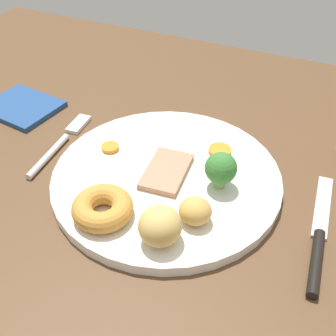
{
  "coord_description": "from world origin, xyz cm",
  "views": [
    {
      "loc": [
        16.42,
        -36.2,
        39.27
      ],
      "look_at": [
        0.22,
        -0.6,
        6.0
      ],
      "focal_mm": 44.35,
      "sensor_mm": 36.0,
      "label": 1
    }
  ],
  "objects_px": {
    "meat_slice_main": "(165,171)",
    "knife": "(319,240)",
    "dinner_plate": "(168,178)",
    "roast_potato_right": "(195,211)",
    "broccoli_floret": "(222,166)",
    "folded_napkin": "(22,107)",
    "carrot_coin_back": "(110,148)",
    "fork": "(62,142)",
    "roast_potato_left": "(160,226)",
    "yorkshire_pudding": "(103,208)",
    "carrot_coin_front": "(220,151)"
  },
  "relations": [
    {
      "from": "roast_potato_right",
      "to": "knife",
      "type": "distance_m",
      "value": 0.14
    },
    {
      "from": "roast_potato_right",
      "to": "broccoli_floret",
      "type": "bearing_deg",
      "value": 85.04
    },
    {
      "from": "carrot_coin_back",
      "to": "broccoli_floret",
      "type": "bearing_deg",
      "value": -1.19
    },
    {
      "from": "meat_slice_main",
      "to": "folded_napkin",
      "type": "relative_size",
      "value": 0.72
    },
    {
      "from": "meat_slice_main",
      "to": "roast_potato_right",
      "type": "xyz_separation_m",
      "value": [
        0.06,
        -0.06,
        0.01
      ]
    },
    {
      "from": "fork",
      "to": "knife",
      "type": "xyz_separation_m",
      "value": [
        0.36,
        -0.03,
        0.0
      ]
    },
    {
      "from": "meat_slice_main",
      "to": "yorkshire_pudding",
      "type": "bearing_deg",
      "value": -109.02
    },
    {
      "from": "roast_potato_left",
      "to": "fork",
      "type": "distance_m",
      "value": 0.24
    },
    {
      "from": "roast_potato_left",
      "to": "roast_potato_right",
      "type": "bearing_deg",
      "value": 60.41
    },
    {
      "from": "dinner_plate",
      "to": "yorkshire_pudding",
      "type": "relative_size",
      "value": 4.19
    },
    {
      "from": "yorkshire_pudding",
      "to": "knife",
      "type": "distance_m",
      "value": 0.24
    },
    {
      "from": "broccoli_floret",
      "to": "knife",
      "type": "height_order",
      "value": "broccoli_floret"
    },
    {
      "from": "meat_slice_main",
      "to": "dinner_plate",
      "type": "bearing_deg",
      "value": -0.98
    },
    {
      "from": "carrot_coin_back",
      "to": "fork",
      "type": "height_order",
      "value": "carrot_coin_back"
    },
    {
      "from": "meat_slice_main",
      "to": "fork",
      "type": "bearing_deg",
      "value": 176.17
    },
    {
      "from": "carrot_coin_back",
      "to": "fork",
      "type": "bearing_deg",
      "value": -178.02
    },
    {
      "from": "yorkshire_pudding",
      "to": "roast_potato_right",
      "type": "distance_m",
      "value": 0.1
    },
    {
      "from": "folded_napkin",
      "to": "meat_slice_main",
      "type": "bearing_deg",
      "value": -12.58
    },
    {
      "from": "roast_potato_right",
      "to": "meat_slice_main",
      "type": "bearing_deg",
      "value": 137.09
    },
    {
      "from": "roast_potato_left",
      "to": "folded_napkin",
      "type": "height_order",
      "value": "roast_potato_left"
    },
    {
      "from": "roast_potato_left",
      "to": "roast_potato_right",
      "type": "relative_size",
      "value": 1.26
    },
    {
      "from": "dinner_plate",
      "to": "carrot_coin_front",
      "type": "relative_size",
      "value": 9.54
    },
    {
      "from": "roast_potato_left",
      "to": "roast_potato_right",
      "type": "xyz_separation_m",
      "value": [
        0.02,
        0.04,
        -0.01
      ]
    },
    {
      "from": "broccoli_floret",
      "to": "folded_napkin",
      "type": "relative_size",
      "value": 0.43
    },
    {
      "from": "meat_slice_main",
      "to": "folded_napkin",
      "type": "bearing_deg",
      "value": 167.42
    },
    {
      "from": "meat_slice_main",
      "to": "carrot_coin_front",
      "type": "xyz_separation_m",
      "value": [
        0.05,
        0.07,
        -0.0
      ]
    },
    {
      "from": "roast_potato_left",
      "to": "knife",
      "type": "distance_m",
      "value": 0.18
    },
    {
      "from": "meat_slice_main",
      "to": "carrot_coin_front",
      "type": "distance_m",
      "value": 0.08
    },
    {
      "from": "dinner_plate",
      "to": "broccoli_floret",
      "type": "xyz_separation_m",
      "value": [
        0.07,
        0.01,
        0.03
      ]
    },
    {
      "from": "roast_potato_right",
      "to": "folded_napkin",
      "type": "xyz_separation_m",
      "value": [
        -0.34,
        0.12,
        -0.03
      ]
    },
    {
      "from": "roast_potato_right",
      "to": "broccoli_floret",
      "type": "relative_size",
      "value": 0.77
    },
    {
      "from": "knife",
      "to": "roast_potato_right",
      "type": "bearing_deg",
      "value": 102.21
    },
    {
      "from": "carrot_coin_front",
      "to": "knife",
      "type": "height_order",
      "value": "carrot_coin_front"
    },
    {
      "from": "knife",
      "to": "fork",
      "type": "bearing_deg",
      "value": 80.88
    },
    {
      "from": "dinner_plate",
      "to": "broccoli_floret",
      "type": "distance_m",
      "value": 0.07
    },
    {
      "from": "carrot_coin_front",
      "to": "fork",
      "type": "bearing_deg",
      "value": -165.34
    },
    {
      "from": "carrot_coin_front",
      "to": "knife",
      "type": "xyz_separation_m",
      "value": [
        0.15,
        -0.09,
        -0.01
      ]
    },
    {
      "from": "meat_slice_main",
      "to": "yorkshire_pudding",
      "type": "height_order",
      "value": "yorkshire_pudding"
    },
    {
      "from": "dinner_plate",
      "to": "roast_potato_right",
      "type": "distance_m",
      "value": 0.09
    },
    {
      "from": "carrot_coin_back",
      "to": "dinner_plate",
      "type": "bearing_deg",
      "value": -8.65
    },
    {
      "from": "carrot_coin_back",
      "to": "knife",
      "type": "bearing_deg",
      "value": -7.06
    },
    {
      "from": "meat_slice_main",
      "to": "fork",
      "type": "height_order",
      "value": "meat_slice_main"
    },
    {
      "from": "dinner_plate",
      "to": "folded_napkin",
      "type": "distance_m",
      "value": 0.29
    },
    {
      "from": "carrot_coin_back",
      "to": "broccoli_floret",
      "type": "relative_size",
      "value": 0.49
    },
    {
      "from": "meat_slice_main",
      "to": "knife",
      "type": "relative_size",
      "value": 0.42
    },
    {
      "from": "meat_slice_main",
      "to": "carrot_coin_back",
      "type": "distance_m",
      "value": 0.09
    },
    {
      "from": "dinner_plate",
      "to": "yorkshire_pudding",
      "type": "bearing_deg",
      "value": -111.24
    },
    {
      "from": "dinner_plate",
      "to": "carrot_coin_back",
      "type": "xyz_separation_m",
      "value": [
        -0.09,
        0.01,
        0.01
      ]
    },
    {
      "from": "meat_slice_main",
      "to": "knife",
      "type": "bearing_deg",
      "value": -6.17
    },
    {
      "from": "roast_potato_left",
      "to": "folded_napkin",
      "type": "xyz_separation_m",
      "value": [
        -0.32,
        0.16,
        -0.03
      ]
    }
  ]
}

